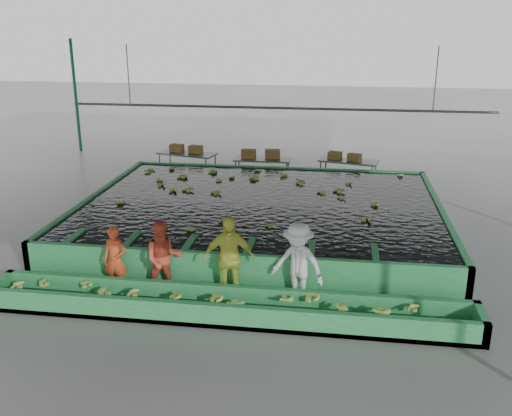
# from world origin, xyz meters

# --- Properties ---
(ground) EXTENTS (80.00, 80.00, 0.00)m
(ground) POSITION_xyz_m (0.00, 0.00, 0.00)
(ground) COLOR slate
(ground) RESTS_ON ground
(shed_roof) EXTENTS (20.00, 22.00, 0.04)m
(shed_roof) POSITION_xyz_m (0.00, 0.00, 5.00)
(shed_roof) COLOR gray
(shed_roof) RESTS_ON shed_posts
(shed_posts) EXTENTS (20.00, 22.00, 5.00)m
(shed_posts) POSITION_xyz_m (0.00, 0.00, 2.50)
(shed_posts) COLOR #165D36
(shed_posts) RESTS_ON ground
(flotation_tank) EXTENTS (10.00, 8.00, 0.90)m
(flotation_tank) POSITION_xyz_m (0.00, 1.50, 0.45)
(flotation_tank) COLOR #2B8947
(flotation_tank) RESTS_ON ground
(tank_water) EXTENTS (9.70, 7.70, 0.00)m
(tank_water) POSITION_xyz_m (0.00, 1.50, 0.85)
(tank_water) COLOR black
(tank_water) RESTS_ON flotation_tank
(sorting_trough) EXTENTS (10.00, 1.00, 0.50)m
(sorting_trough) POSITION_xyz_m (0.00, -3.60, 0.25)
(sorting_trough) COLOR #2B8947
(sorting_trough) RESTS_ON ground
(cableway_rail) EXTENTS (0.08, 0.08, 14.00)m
(cableway_rail) POSITION_xyz_m (0.00, 5.00, 3.00)
(cableway_rail) COLOR #59605B
(cableway_rail) RESTS_ON shed_roof
(rail_hanger_left) EXTENTS (0.04, 0.04, 2.00)m
(rail_hanger_left) POSITION_xyz_m (-5.00, 5.00, 4.00)
(rail_hanger_left) COLOR #59605B
(rail_hanger_left) RESTS_ON shed_roof
(rail_hanger_right) EXTENTS (0.04, 0.04, 2.00)m
(rail_hanger_right) POSITION_xyz_m (5.00, 5.00, 4.00)
(rail_hanger_right) COLOR #59605B
(rail_hanger_right) RESTS_ON shed_roof
(worker_a) EXTENTS (0.57, 0.39, 1.51)m
(worker_a) POSITION_xyz_m (-2.63, -2.80, 0.75)
(worker_a) COLOR #CA4620
(worker_a) RESTS_ON ground
(worker_b) EXTENTS (1.00, 0.90, 1.70)m
(worker_b) POSITION_xyz_m (-1.53, -2.80, 0.85)
(worker_b) COLOR #CB4A31
(worker_b) RESTS_ON ground
(worker_c) EXTENTS (1.17, 0.68, 1.88)m
(worker_c) POSITION_xyz_m (-0.10, -2.80, 0.94)
(worker_c) COLOR #CBD843
(worker_c) RESTS_ON ground
(worker_d) EXTENTS (1.34, 1.06, 1.81)m
(worker_d) POSITION_xyz_m (1.37, -2.80, 0.91)
(worker_d) COLOR silver
(worker_d) RESTS_ON ground
(packing_table_left) EXTENTS (2.34, 1.38, 1.00)m
(packing_table_left) POSITION_xyz_m (-3.55, 6.73, 0.50)
(packing_table_left) COLOR #59605B
(packing_table_left) RESTS_ON ground
(packing_table_mid) EXTENTS (2.07, 0.84, 0.94)m
(packing_table_mid) POSITION_xyz_m (-0.64, 6.45, 0.47)
(packing_table_mid) COLOR #59605B
(packing_table_mid) RESTS_ON ground
(packing_table_right) EXTENTS (2.21, 1.29, 0.94)m
(packing_table_right) POSITION_xyz_m (2.48, 6.62, 0.47)
(packing_table_right) COLOR #59605B
(packing_table_right) RESTS_ON ground
(box_stack_left) EXTENTS (1.30, 0.54, 0.27)m
(box_stack_left) POSITION_xyz_m (-3.60, 6.81, 1.00)
(box_stack_left) COLOR brown
(box_stack_left) RESTS_ON packing_table_left
(box_stack_mid) EXTENTS (1.46, 0.58, 0.31)m
(box_stack_mid) POSITION_xyz_m (-0.72, 6.51, 0.94)
(box_stack_mid) COLOR brown
(box_stack_mid) RESTS_ON packing_table_mid
(box_stack_right) EXTENTS (1.24, 0.73, 0.26)m
(box_stack_right) POSITION_xyz_m (2.33, 6.66, 0.94)
(box_stack_right) COLOR brown
(box_stack_right) RESTS_ON packing_table_right
(floating_bananas) EXTENTS (8.71, 5.94, 0.12)m
(floating_bananas) POSITION_xyz_m (0.00, 2.30, 0.85)
(floating_bananas) COLOR #92B042
(floating_bananas) RESTS_ON tank_water
(trough_bananas) EXTENTS (8.57, 0.57, 0.11)m
(trough_bananas) POSITION_xyz_m (0.00, -3.60, 0.40)
(trough_bananas) COLOR #92B042
(trough_bananas) RESTS_ON sorting_trough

